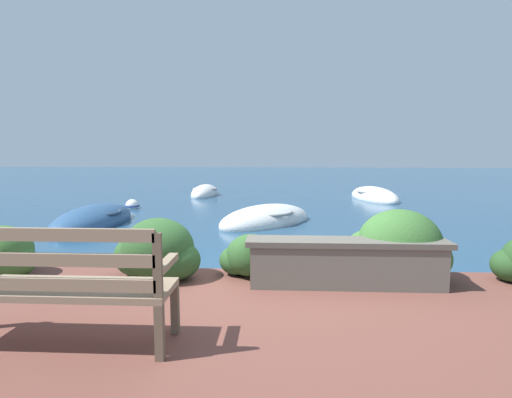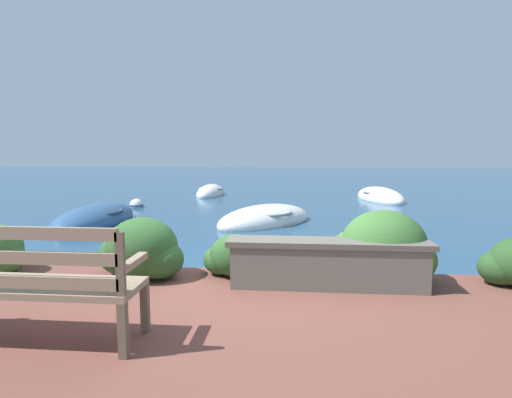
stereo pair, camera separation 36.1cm
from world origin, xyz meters
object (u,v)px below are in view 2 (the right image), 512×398
(park_bench, at_px, (26,281))
(rowboat_mid, at_px, (266,221))
(rowboat_nearest, at_px, (96,220))
(rowboat_outer, at_px, (211,194))
(mooring_buoy, at_px, (136,205))
(rowboat_far, at_px, (380,198))

(park_bench, bearing_deg, rowboat_mid, 74.09)
(park_bench, relative_size, rowboat_nearest, 0.53)
(rowboat_outer, bearing_deg, mooring_buoy, 160.78)
(rowboat_far, distance_m, rowboat_outer, 6.29)
(park_bench, bearing_deg, rowboat_far, 62.31)
(rowboat_mid, bearing_deg, rowboat_outer, 64.53)
(park_bench, height_order, rowboat_outer, park_bench)
(rowboat_mid, bearing_deg, mooring_buoy, 101.27)
(rowboat_nearest, xyz_separation_m, rowboat_mid, (3.99, 0.32, 0.00))
(rowboat_nearest, distance_m, rowboat_far, 9.40)
(rowboat_far, xyz_separation_m, rowboat_outer, (-6.23, 0.86, -0.00))
(rowboat_nearest, distance_m, rowboat_mid, 4.00)
(park_bench, bearing_deg, rowboat_outer, 91.31)
(rowboat_nearest, bearing_deg, mooring_buoy, 2.48)
(rowboat_mid, bearing_deg, rowboat_far, 5.44)
(rowboat_mid, distance_m, mooring_buoy, 4.71)
(rowboat_mid, relative_size, rowboat_outer, 1.26)
(mooring_buoy, bearing_deg, rowboat_far, 19.23)
(rowboat_far, height_order, mooring_buoy, rowboat_far)
(rowboat_far, distance_m, mooring_buoy, 8.23)
(park_bench, bearing_deg, rowboat_nearest, 109.03)
(park_bench, distance_m, mooring_buoy, 9.28)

